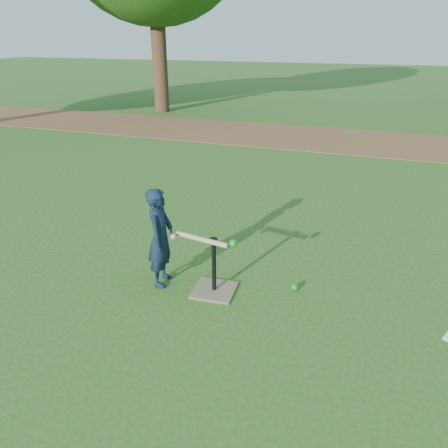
% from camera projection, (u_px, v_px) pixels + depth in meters
% --- Properties ---
extents(ground, '(80.00, 80.00, 0.00)m').
position_uv_depth(ground, '(224.00, 278.00, 4.86)').
color(ground, '#285116').
rests_on(ground, ground).
extents(dirt_strip, '(24.00, 3.00, 0.01)m').
position_uv_depth(dirt_strip, '(324.00, 139.00, 11.30)').
color(dirt_strip, brown).
rests_on(dirt_strip, ground).
extents(child, '(0.32, 0.43, 1.08)m').
position_uv_depth(child, '(161.00, 237.00, 4.56)').
color(child, black).
rests_on(child, ground).
extents(wiffle_ball_ground, '(0.08, 0.08, 0.08)m').
position_uv_depth(wiffle_ball_ground, '(295.00, 287.00, 4.61)').
color(wiffle_ball_ground, '#0D8F18').
rests_on(wiffle_ball_ground, ground).
extents(batting_tee, '(0.47, 0.47, 0.61)m').
position_uv_depth(batting_tee, '(214.00, 282.00, 4.57)').
color(batting_tee, '#756A4A').
rests_on(batting_tee, ground).
extents(swing_action, '(0.72, 0.17, 0.11)m').
position_uv_depth(swing_action, '(205.00, 240.00, 4.37)').
color(swing_action, tan).
rests_on(swing_action, ground).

